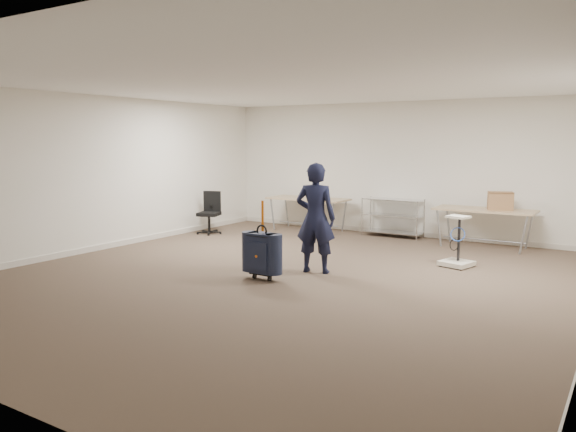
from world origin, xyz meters
The scene contains 10 objects.
ground centered at (0.00, 0.00, 0.00)m, with size 9.00×9.00×0.00m, color #483B2B.
room_shell centered at (0.00, 1.38, 0.05)m, with size 8.00×9.00×9.00m.
folding_table_left centered at (-1.90, 3.95, 0.68)m, with size 1.80×0.75×0.73m.
folding_table_right centered at (1.90, 3.95, 0.68)m, with size 1.80×0.75×0.73m.
wire_shelf centered at (0.00, 4.20, 0.44)m, with size 1.22×0.47×0.80m.
person centered at (0.22, 0.54, 0.84)m, with size 0.61×0.40×1.67m, color black.
suitcase centered at (-0.20, -0.28, 0.39)m, with size 0.42×0.25×1.15m.
office_chair centered at (-3.49, 2.47, 0.27)m, with size 0.55×0.55×0.91m.
equipment_cart centered at (1.93, 2.08, 0.21)m, with size 0.54×0.54×0.82m.
cardboard_box centered at (2.17, 3.98, 0.89)m, with size 0.44×0.33×0.33m, color olive.
Camera 1 is at (4.32, -6.76, 1.99)m, focal length 35.00 mm.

